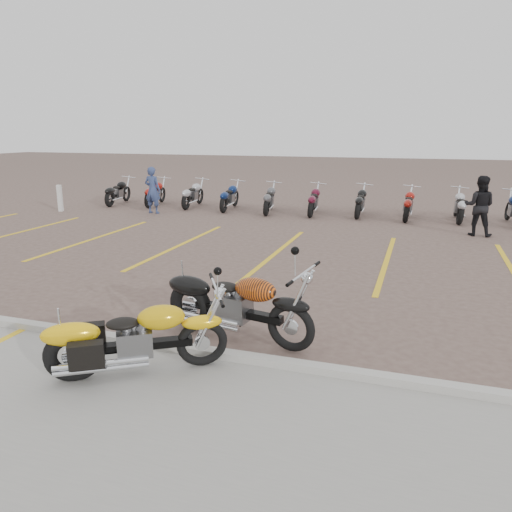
{
  "coord_description": "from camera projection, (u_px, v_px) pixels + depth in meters",
  "views": [
    {
      "loc": [
        3.39,
        -7.73,
        3.01
      ],
      "look_at": [
        0.56,
        0.72,
        0.75
      ],
      "focal_mm": 35.0,
      "sensor_mm": 36.0,
      "label": 1
    }
  ],
  "objects": [
    {
      "name": "ground",
      "position": [
        214.0,
        304.0,
        8.89
      ],
      "size": [
        100.0,
        100.0,
        0.0
      ],
      "primitive_type": "plane",
      "color": "#735C52",
      "rests_on": "ground"
    },
    {
      "name": "curb",
      "position": [
        157.0,
        345.0,
        7.04
      ],
      "size": [
        60.0,
        0.18,
        0.12
      ],
      "primitive_type": "cube",
      "color": "#ADAAA3",
      "rests_on": "ground"
    },
    {
      "name": "parking_stripes",
      "position": [
        276.0,
        253.0,
        12.57
      ],
      "size": [
        38.0,
        5.5,
        0.01
      ],
      "primitive_type": null,
      "color": "gold",
      "rests_on": "ground"
    },
    {
      "name": "person_a",
      "position": [
        153.0,
        190.0,
        18.36
      ],
      "size": [
        0.64,
        0.43,
        1.71
      ],
      "primitive_type": "imported",
      "rotation": [
        0.0,
        0.0,
        3.1
      ],
      "color": "navy",
      "rests_on": "ground"
    },
    {
      "name": "person_b",
      "position": [
        479.0,
        206.0,
        14.43
      ],
      "size": [
        0.95,
        0.79,
        1.75
      ],
      "primitive_type": "imported",
      "rotation": [
        0.0,
        0.0,
        2.97
      ],
      "color": "black",
      "rests_on": "ground"
    },
    {
      "name": "yellow_cruiser",
      "position": [
        134.0,
        340.0,
        6.23
      ],
      "size": [
        1.98,
        1.33,
        0.93
      ],
      "rotation": [
        0.14,
        0.0,
        0.57
      ],
      "color": "black",
      "rests_on": "ground"
    },
    {
      "name": "bg_bike_row",
      "position": [
        359.0,
        201.0,
        17.7
      ],
      "size": [
        20.62,
        2.05,
        1.1
      ],
      "color": "black",
      "rests_on": "ground"
    },
    {
      "name": "bollard",
      "position": [
        60.0,
        198.0,
        18.88
      ],
      "size": [
        0.18,
        0.18,
        1.0
      ],
      "primitive_type": "cube",
      "rotation": [
        0.0,
        0.0,
        0.26
      ],
      "color": "silver",
      "rests_on": "ground"
    },
    {
      "name": "concrete_apron",
      "position": [
        27.0,
        454.0,
        4.75
      ],
      "size": [
        60.0,
        5.0,
        0.01
      ],
      "primitive_type": "cube",
      "color": "#9E9B93",
      "rests_on": "ground"
    },
    {
      "name": "flame_cruiser",
      "position": [
        235.0,
        307.0,
        7.27
      ],
      "size": [
        2.43,
        0.63,
        1.01
      ],
      "rotation": [
        0.06,
        0.0,
        -0.2
      ],
      "color": "black",
      "rests_on": "ground"
    }
  ]
}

